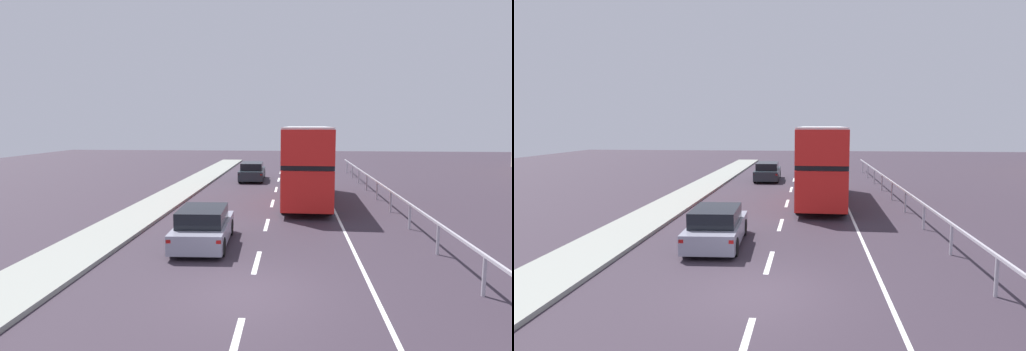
% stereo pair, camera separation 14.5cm
% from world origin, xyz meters
% --- Properties ---
extents(ground_plane, '(74.08, 120.00, 0.10)m').
position_xyz_m(ground_plane, '(0.00, 0.00, -0.05)').
color(ground_plane, '#322833').
extents(near_sidewalk_kerb, '(2.37, 80.00, 0.14)m').
position_xyz_m(near_sidewalk_kerb, '(-6.14, 0.00, 0.07)').
color(near_sidewalk_kerb, gray).
rests_on(near_sidewalk_kerb, ground).
extents(lane_paint_markings, '(3.39, 46.00, 0.01)m').
position_xyz_m(lane_paint_markings, '(2.04, 8.45, 0.00)').
color(lane_paint_markings, silver).
rests_on(lane_paint_markings, ground).
extents(bridge_side_railing, '(0.10, 42.00, 1.10)m').
position_xyz_m(bridge_side_railing, '(6.00, 9.00, 0.89)').
color(bridge_side_railing, '#ADA8B3').
rests_on(bridge_side_railing, ground).
extents(double_decker_bus_red, '(2.69, 10.07, 4.23)m').
position_xyz_m(double_decker_bus_red, '(1.89, 13.38, 2.27)').
color(double_decker_bus_red, red).
rests_on(double_decker_bus_red, ground).
extents(hatchback_car_near, '(2.00, 4.19, 1.40)m').
position_xyz_m(hatchback_car_near, '(-2.09, 4.20, 0.67)').
color(hatchback_car_near, gray).
rests_on(hatchback_car_near, ground).
extents(sedan_car_ahead, '(1.97, 4.60, 1.42)m').
position_xyz_m(sedan_car_ahead, '(-2.06, 22.28, 0.68)').
color(sedan_car_ahead, '#212A30').
rests_on(sedan_car_ahead, ground).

